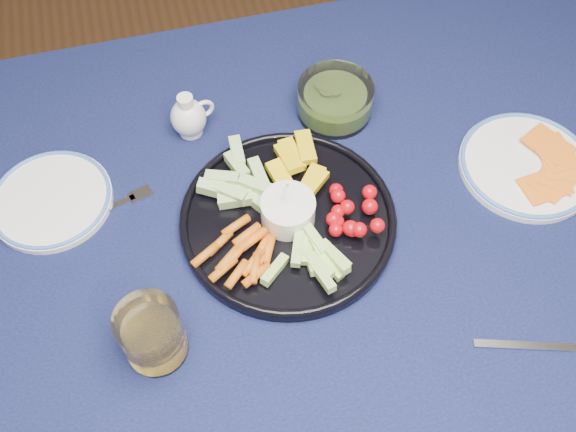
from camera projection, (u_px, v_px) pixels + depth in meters
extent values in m
plane|color=brown|center=(257.00, 412.00, 1.57)|extent=(4.00, 4.00, 0.00)
cylinder|color=#4F2F1A|center=(495.00, 134.00, 1.59)|extent=(0.07, 0.07, 0.70)
cube|color=#4F2F1A|center=(238.00, 278.00, 0.96)|extent=(1.60, 1.00, 0.04)
cube|color=black|center=(237.00, 271.00, 0.94)|extent=(1.66, 1.06, 0.01)
cube|color=black|center=(188.00, 86.00, 1.34)|extent=(1.66, 0.01, 0.30)
cylinder|color=black|center=(288.00, 221.00, 0.98)|extent=(0.33, 0.33, 0.01)
torus|color=black|center=(288.00, 217.00, 0.97)|extent=(0.33, 0.33, 0.01)
cylinder|color=white|center=(288.00, 211.00, 0.95)|extent=(0.08, 0.08, 0.04)
cylinder|color=white|center=(288.00, 204.00, 0.94)|extent=(0.07, 0.07, 0.01)
cylinder|color=white|center=(191.00, 130.00, 1.08)|extent=(0.04, 0.04, 0.01)
ellipsoid|color=white|center=(189.00, 118.00, 1.05)|extent=(0.06, 0.06, 0.07)
cylinder|color=white|center=(186.00, 103.00, 1.02)|extent=(0.03, 0.03, 0.03)
torus|color=white|center=(204.00, 109.00, 1.05)|extent=(0.04, 0.01, 0.04)
torus|color=#476EC7|center=(187.00, 108.00, 1.03)|extent=(0.03, 0.03, 0.00)
cylinder|color=white|center=(335.00, 100.00, 1.08)|extent=(0.13, 0.13, 0.06)
cylinder|color=#517020|center=(335.00, 104.00, 1.09)|extent=(0.11, 0.11, 0.03)
cylinder|color=white|center=(526.00, 166.00, 1.03)|extent=(0.22, 0.22, 0.01)
torus|color=#476EC7|center=(527.00, 163.00, 1.03)|extent=(0.21, 0.21, 0.01)
cylinder|color=white|center=(152.00, 334.00, 0.83)|extent=(0.08, 0.08, 0.10)
cylinder|color=gold|center=(155.00, 341.00, 0.85)|extent=(0.07, 0.07, 0.05)
cube|color=silver|center=(92.00, 216.00, 0.99)|extent=(0.14, 0.05, 0.00)
cube|color=silver|center=(141.00, 194.00, 1.01)|extent=(0.04, 0.03, 0.00)
cube|color=silver|center=(530.00, 346.00, 0.87)|extent=(0.15, 0.06, 0.00)
cylinder|color=white|center=(52.00, 200.00, 1.00)|extent=(0.19, 0.19, 0.01)
torus|color=#476EC7|center=(50.00, 198.00, 0.99)|extent=(0.19, 0.19, 0.01)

